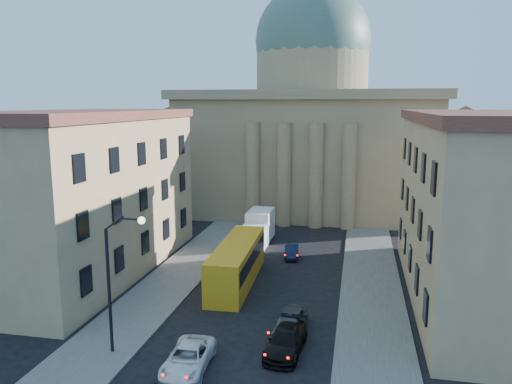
# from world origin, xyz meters

# --- Properties ---
(sidewalk_left) EXTENTS (5.00, 60.00, 0.15)m
(sidewalk_left) POSITION_xyz_m (-8.50, 18.00, 0.07)
(sidewalk_left) COLOR #54524C
(sidewalk_left) RESTS_ON ground
(sidewalk_right) EXTENTS (5.00, 60.00, 0.15)m
(sidewalk_right) POSITION_xyz_m (8.50, 18.00, 0.07)
(sidewalk_right) COLOR #54524C
(sidewalk_right) RESTS_ON ground
(church) EXTENTS (68.02, 28.76, 36.60)m
(church) POSITION_xyz_m (0.00, 55.47, 11.88)
(church) COLOR #7D6B4D
(church) RESTS_ON ground
(building_left) EXTENTS (11.60, 26.60, 14.70)m
(building_left) POSITION_xyz_m (-17.00, 22.00, 7.42)
(building_left) COLOR tan
(building_left) RESTS_ON ground
(building_right) EXTENTS (11.60, 26.60, 14.70)m
(building_right) POSITION_xyz_m (17.00, 22.00, 7.42)
(building_right) COLOR tan
(building_right) RESTS_ON ground
(street_lamp) EXTENTS (2.62, 0.44, 8.83)m
(street_lamp) POSITION_xyz_m (-6.97, 8.00, 5.29)
(street_lamp) COLOR black
(street_lamp) RESTS_ON ground
(car_left_mid) EXTENTS (2.59, 5.22, 1.42)m
(car_left_mid) POSITION_xyz_m (-2.24, 7.14, 0.71)
(car_left_mid) COLOR white
(car_left_mid) RESTS_ON ground
(car_right_mid) EXTENTS (2.44, 5.25, 1.48)m
(car_right_mid) POSITION_xyz_m (3.04, 10.35, 0.74)
(car_right_mid) COLOR black
(car_right_mid) RESTS_ON ground
(car_right_far) EXTENTS (2.34, 4.73, 1.55)m
(car_right_far) POSITION_xyz_m (2.92, 13.11, 0.77)
(car_right_far) COLOR #47484C
(car_right_far) RESTS_ON ground
(car_right_distant) EXTENTS (1.77, 4.00, 1.28)m
(car_right_distant) POSITION_xyz_m (0.80, 29.76, 0.64)
(car_right_distant) COLOR black
(car_right_distant) RESTS_ON ground
(city_bus) EXTENTS (3.31, 12.50, 3.50)m
(city_bus) POSITION_xyz_m (-2.88, 21.69, 1.88)
(city_bus) COLOR gold
(city_bus) RESTS_ON ground
(box_truck) EXTENTS (2.58, 6.40, 3.51)m
(box_truck) POSITION_xyz_m (-3.50, 34.32, 1.66)
(box_truck) COLOR white
(box_truck) RESTS_ON ground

